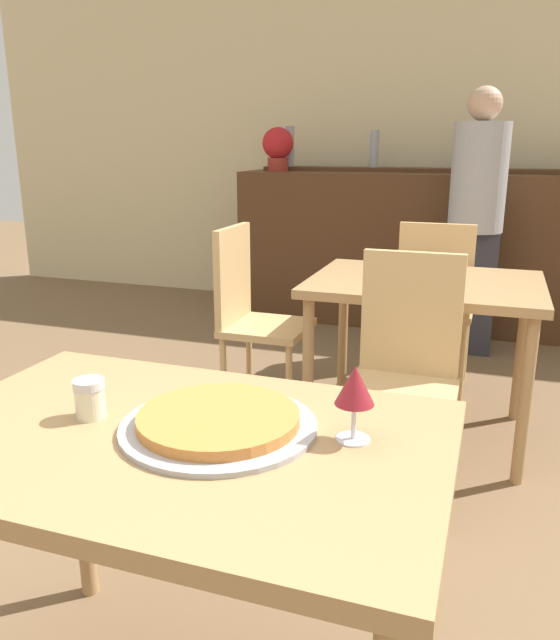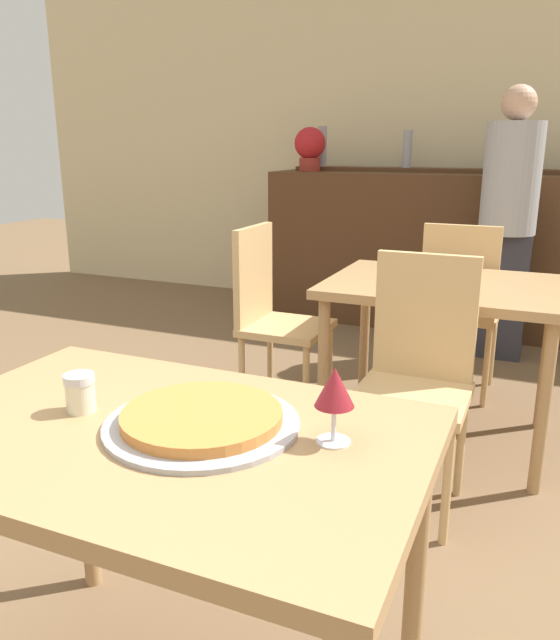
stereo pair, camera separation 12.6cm
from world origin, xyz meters
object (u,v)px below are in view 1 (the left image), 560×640
(potted_plant, at_px, (278,147))
(chair_far_side_left, at_px, (251,309))
(pizza_tray, at_px, (219,422))
(chair_far_side_front, at_px, (405,363))
(chair_far_side_back, at_px, (435,297))
(wine_glass, at_px, (355,388))
(cheese_shaker, at_px, (90,398))
(person_standing, at_px, (476,214))

(potted_plant, bearing_deg, chair_far_side_left, -74.62)
(pizza_tray, xyz_separation_m, potted_plant, (-1.13, 3.60, 0.54))
(chair_far_side_front, height_order, chair_far_side_back, same)
(chair_far_side_front, distance_m, pizza_tray, 1.20)
(wine_glass, bearing_deg, chair_far_side_left, 117.95)
(cheese_shaker, relative_size, person_standing, 0.05)
(person_standing, bearing_deg, potted_plant, 160.67)
(chair_far_side_left, height_order, pizza_tray, chair_far_side_left)
(chair_far_side_front, relative_size, pizza_tray, 2.28)
(chair_far_side_back, bearing_deg, pizza_tray, 84.04)
(cheese_shaker, distance_m, wine_glass, 0.58)
(pizza_tray, bearing_deg, wine_glass, 8.69)
(chair_far_side_left, relative_size, person_standing, 0.57)
(chair_far_side_back, distance_m, cheese_shaker, 2.37)
(pizza_tray, height_order, potted_plant, potted_plant)
(person_standing, bearing_deg, chair_far_side_back, -100.50)
(chair_far_side_back, relative_size, cheese_shaker, 10.90)
(cheese_shaker, bearing_deg, pizza_tray, 7.35)
(chair_far_side_back, bearing_deg, potted_plant, -44.45)
(person_standing, xyz_separation_m, wine_glass, (-0.11, -3.02, -0.03))
(chair_far_side_front, xyz_separation_m, cheese_shaker, (-0.53, -1.19, 0.26))
(chair_far_side_front, bearing_deg, wine_glass, -87.84)
(wine_glass, bearing_deg, cheese_shaker, -172.00)
(chair_far_side_left, bearing_deg, person_standing, -36.12)
(chair_far_side_back, bearing_deg, wine_glass, 91.08)
(chair_far_side_left, bearing_deg, chair_far_side_back, -56.70)
(pizza_tray, height_order, person_standing, person_standing)
(person_standing, height_order, potted_plant, person_standing)
(chair_far_side_front, height_order, potted_plant, potted_plant)
(wine_glass, bearing_deg, potted_plant, 111.55)
(chair_far_side_back, relative_size, potted_plant, 2.89)
(potted_plant, bearing_deg, pizza_tray, -72.62)
(pizza_tray, height_order, wine_glass, wine_glass)
(chair_far_side_front, bearing_deg, person_standing, 85.53)
(person_standing, distance_m, potted_plant, 1.65)
(chair_far_side_front, xyz_separation_m, chair_far_side_back, (-0.00, 1.11, 0.00))
(chair_far_side_front, height_order, cheese_shaker, chair_far_side_front)
(chair_far_side_back, distance_m, potted_plant, 2.06)
(person_standing, bearing_deg, chair_far_side_front, -94.47)
(wine_glass, bearing_deg, pizza_tray, -171.31)
(chair_far_side_left, distance_m, pizza_tray, 1.83)
(cheese_shaker, height_order, potted_plant, potted_plant)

